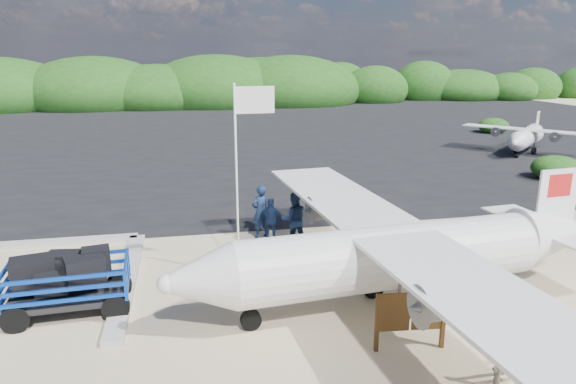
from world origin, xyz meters
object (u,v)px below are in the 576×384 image
signboard (409,349)px  crew_a (261,212)px  flagpole (239,274)px  crew_c (271,221)px  aircraft_large (467,139)px  baggage_cart (72,313)px  aircraft_small (66,130)px  crew_b (294,219)px

signboard → crew_a: size_ratio=0.88×
signboard → flagpole: bearing=130.5°
crew_c → aircraft_large: bearing=-112.4°
baggage_cart → signboard: bearing=-25.6°
baggage_cart → crew_a: 7.14m
crew_a → signboard: bearing=84.1°
signboard → crew_c: crew_c is taller
aircraft_large → aircraft_small: aircraft_large is taller
crew_c → baggage_cart: bearing=55.6°
crew_a → crew_b: crew_a is taller
baggage_cart → aircraft_small: bearing=98.6°
crew_b → flagpole: bearing=47.1°
signboard → crew_b: (-1.17, 6.69, 0.93)m
crew_a → aircraft_small: bearing=-88.6°
baggage_cart → aircraft_large: (24.14, 22.98, 0.00)m
crew_c → aircraft_small: size_ratio=0.24×
crew_a → flagpole: bearing=48.3°
aircraft_large → crew_c: bearing=41.0°
flagpole → aircraft_small: 34.04m
crew_a → aircraft_small: (-12.38, 29.13, -0.95)m
aircraft_large → aircraft_small: (-31.06, 10.66, 0.00)m
baggage_cart → crew_a: (5.46, 4.50, 0.95)m
crew_a → crew_c: 0.70m
flagpole → aircraft_large: flagpole is taller
baggage_cart → signboard: baggage_cart is taller
baggage_cart → aircraft_small: (-6.92, 33.64, 0.00)m
aircraft_large → aircraft_small: 32.84m
signboard → baggage_cart: bearing=163.3°
crew_a → crew_c: bearing=92.6°
signboard → crew_c: (-1.88, 7.05, 0.80)m
signboard → aircraft_large: (16.53, 26.15, 0.00)m
signboard → crew_a: (-2.16, 7.67, 0.95)m
flagpole → crew_b: bearing=43.9°
signboard → crew_b: bearing=105.8°
baggage_cart → flagpole: (4.37, 1.53, 0.00)m
crew_a → aircraft_large: bearing=-156.9°
baggage_cart → crew_b: 7.40m
signboard → crew_c: size_ratio=1.05×
baggage_cart → crew_c: (5.74, 3.88, 0.80)m
flagpole → crew_c: size_ratio=3.45×
flagpole → crew_b: size_ratio=2.97×
signboard → aircraft_large: aircraft_large is taller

